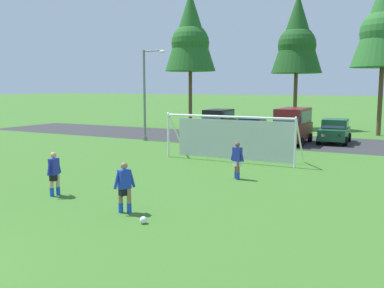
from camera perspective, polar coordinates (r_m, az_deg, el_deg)
ground_plane at (r=21.84m, az=0.47°, el=-2.89°), size 400.00×400.00×0.00m
parking_lot_strip at (r=32.81m, az=9.96°, el=0.54°), size 52.00×8.40×0.01m
soccer_ball at (r=12.75m, az=-6.56°, el=-10.12°), size 0.22×0.22×0.22m
soccer_goal at (r=23.46m, az=5.48°, el=1.00°), size 7.44×1.97×2.57m
player_striker_near at (r=18.56m, az=6.11°, el=-2.23°), size 0.72×0.35×1.64m
player_midfield_center at (r=13.71m, az=-9.06°, el=-5.82°), size 0.47×0.66×1.64m
player_defender_far at (r=16.45m, az=-18.04°, el=-3.85°), size 0.32×0.75×1.64m
parked_car_slot_far_left at (r=35.41m, az=3.51°, el=2.96°), size 2.29×4.68×2.16m
parked_car_slot_left at (r=32.97m, az=8.07°, el=2.14°), size 2.19×4.28×1.72m
parked_car_slot_center_left at (r=31.00m, az=13.39°, el=2.53°), size 2.27×4.84×2.52m
parked_car_slot_center at (r=32.21m, az=18.66°, el=1.69°), size 2.17×4.27×1.72m
tree_left_edge at (r=43.34m, az=-0.23°, el=14.62°), size 5.04×5.04×13.45m
tree_mid_left at (r=42.72m, az=13.98°, el=13.91°), size 4.81×4.81×12.82m
street_lamp at (r=31.92m, az=-6.13°, el=6.71°), size 2.00×0.32×6.73m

